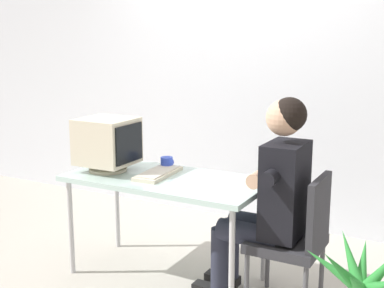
% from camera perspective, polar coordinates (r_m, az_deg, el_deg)
% --- Properties ---
extents(ground_plane, '(12.00, 12.00, 0.00)m').
position_cam_1_polar(ground_plane, '(3.81, -2.77, -14.12)').
color(ground_plane, '#B2ADA3').
extents(wall_back, '(8.00, 0.10, 3.00)m').
position_cam_1_polar(wall_back, '(4.57, 9.61, 9.59)').
color(wall_back, silver).
rests_on(wall_back, ground_plane).
extents(desk, '(1.35, 0.66, 0.72)m').
position_cam_1_polar(desk, '(3.57, -2.88, -4.47)').
color(desk, '#B7B7BC').
rests_on(desk, ground_plane).
extents(crt_monitor, '(0.38, 0.35, 0.37)m').
position_cam_1_polar(crt_monitor, '(3.72, -9.17, 0.22)').
color(crt_monitor, beige).
rests_on(crt_monitor, desk).
extents(keyboard, '(0.20, 0.43, 0.03)m').
position_cam_1_polar(keyboard, '(3.60, -3.71, -3.18)').
color(keyboard, beige).
rests_on(keyboard, desk).
extents(office_chair, '(0.42, 0.42, 0.85)m').
position_cam_1_polar(office_chair, '(3.27, 11.34, -9.70)').
color(office_chair, '#4C4C51').
rests_on(office_chair, ground_plane).
extents(person_seated, '(0.68, 0.54, 1.31)m').
position_cam_1_polar(person_seated, '(3.25, 8.49, -5.26)').
color(person_seated, black).
rests_on(person_seated, ground_plane).
extents(desk_mug, '(0.09, 0.10, 0.09)m').
position_cam_1_polar(desk_mug, '(3.76, -2.74, -2.08)').
color(desk_mug, blue).
rests_on(desk_mug, desk).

